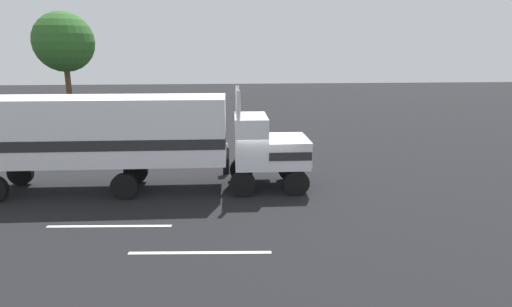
{
  "coord_description": "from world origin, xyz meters",
  "views": [
    {
      "loc": [
        -1.77,
        -17.29,
        6.05
      ],
      "look_at": [
        -0.34,
        0.28,
        1.6
      ],
      "focal_mm": 28.7,
      "sensor_mm": 36.0,
      "label": 1
    }
  ],
  "objects_px": {
    "person_bystander": "(226,157)",
    "tree_left": "(64,42)",
    "parked_car": "(154,127)",
    "semi_truck": "(130,135)"
  },
  "relations": [
    {
      "from": "person_bystander",
      "to": "tree_left",
      "type": "xyz_separation_m",
      "value": [
        -12.74,
        15.35,
        5.78
      ]
    },
    {
      "from": "person_bystander",
      "to": "tree_left",
      "type": "height_order",
      "value": "tree_left"
    },
    {
      "from": "semi_truck",
      "to": "tree_left",
      "type": "xyz_separation_m",
      "value": [
        -8.6,
        17.46,
        4.15
      ]
    },
    {
      "from": "person_bystander",
      "to": "semi_truck",
      "type": "bearing_deg",
      "value": -153.0
    },
    {
      "from": "parked_car",
      "to": "semi_truck",
      "type": "bearing_deg",
      "value": -85.7
    },
    {
      "from": "person_bystander",
      "to": "parked_car",
      "type": "xyz_separation_m",
      "value": [
        -4.97,
        9.02,
        -0.09
      ]
    },
    {
      "from": "semi_truck",
      "to": "tree_left",
      "type": "bearing_deg",
      "value": 116.24
    },
    {
      "from": "person_bystander",
      "to": "parked_car",
      "type": "distance_m",
      "value": 10.3
    },
    {
      "from": "semi_truck",
      "to": "parked_car",
      "type": "relative_size",
      "value": 3.04
    },
    {
      "from": "semi_truck",
      "to": "tree_left",
      "type": "relative_size",
      "value": 1.56
    }
  ]
}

